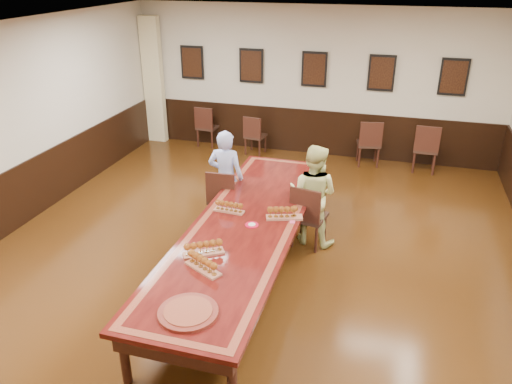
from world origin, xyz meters
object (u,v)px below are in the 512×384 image
(person_man, at_px, (226,178))
(person_woman, at_px, (313,195))
(spare_chair_d, at_px, (426,147))
(spare_chair_b, at_px, (255,135))
(spare_chair_a, at_px, (208,126))
(spare_chair_c, at_px, (369,142))
(chair_man, at_px, (224,197))
(carved_platter, at_px, (188,312))
(conference_table, at_px, (246,232))
(chair_woman, at_px, (309,215))

(person_man, xyz_separation_m, person_woman, (1.48, -0.24, -0.01))
(spare_chair_d, bearing_deg, spare_chair_b, 1.14)
(spare_chair_a, distance_m, spare_chair_c, 3.74)
(chair_man, relative_size, person_woman, 0.63)
(spare_chair_a, height_order, spare_chair_d, spare_chair_d)
(spare_chair_b, relative_size, spare_chair_d, 0.87)
(carved_platter, bearing_deg, person_man, 102.90)
(spare_chair_c, distance_m, conference_table, 4.79)
(spare_chair_c, relative_size, spare_chair_d, 0.98)
(chair_man, height_order, spare_chair_c, spare_chair_c)
(spare_chair_c, bearing_deg, spare_chair_a, -14.07)
(person_woman, xyz_separation_m, conference_table, (-0.73, -1.07, -0.18))
(chair_woman, height_order, conference_table, chair_woman)
(spare_chair_b, distance_m, conference_table, 4.74)
(chair_man, height_order, spare_chair_b, chair_man)
(chair_man, height_order, carved_platter, chair_man)
(person_man, bearing_deg, spare_chair_c, -124.46)
(person_man, height_order, carved_platter, person_man)
(spare_chair_c, xyz_separation_m, person_man, (-2.05, -3.29, 0.30))
(spare_chair_b, relative_size, spare_chair_c, 0.89)
(spare_chair_d, height_order, person_man, person_man)
(person_man, relative_size, conference_table, 0.32)
(chair_woman, bearing_deg, carved_platter, 87.07)
(spare_chair_c, xyz_separation_m, spare_chair_d, (1.15, -0.05, 0.01))
(conference_table, bearing_deg, spare_chair_d, 61.75)
(chair_woman, relative_size, spare_chair_c, 1.01)
(chair_woman, height_order, spare_chair_b, chair_woman)
(spare_chair_d, xyz_separation_m, person_woman, (-1.73, -3.49, 0.28))
(chair_woman, distance_m, person_man, 1.53)
(person_man, bearing_deg, conference_table, 116.98)
(spare_chair_d, bearing_deg, conference_table, 63.12)
(spare_chair_d, bearing_deg, chair_woman, 65.49)
(conference_table, bearing_deg, chair_man, 121.51)
(person_woman, distance_m, conference_table, 1.31)
(chair_woman, distance_m, spare_chair_d, 4.00)
(spare_chair_a, xyz_separation_m, person_woman, (3.16, -3.74, 0.31))
(carved_platter, bearing_deg, chair_man, 103.23)
(spare_chair_a, height_order, conference_table, spare_chair_a)
(spare_chair_b, bearing_deg, spare_chair_a, -3.47)
(spare_chair_a, xyz_separation_m, spare_chair_d, (4.89, -0.25, 0.03))
(chair_woman, height_order, spare_chair_d, spare_chair_d)
(person_woman, height_order, carved_platter, person_woman)
(spare_chair_b, bearing_deg, spare_chair_d, -173.14)
(chair_man, distance_m, person_woman, 1.51)
(chair_woman, bearing_deg, chair_man, 0.74)
(spare_chair_b, bearing_deg, spare_chair_c, -172.21)
(conference_table, bearing_deg, spare_chair_a, 116.84)
(spare_chair_b, relative_size, carved_platter, 1.35)
(spare_chair_d, xyz_separation_m, person_man, (-3.20, -3.25, 0.28))
(spare_chair_c, xyz_separation_m, conference_table, (-1.30, -4.61, 0.11))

